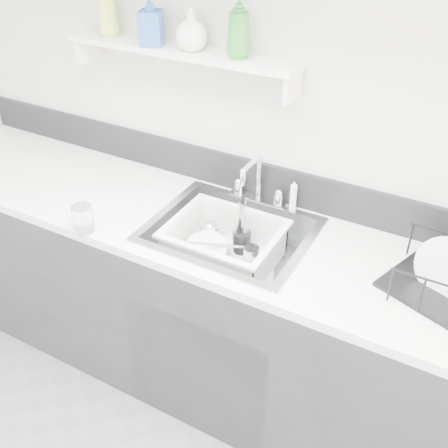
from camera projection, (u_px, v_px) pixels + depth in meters
The scene contains 18 objects.
room_shell at pixel (46, 124), 1.07m from camera, with size 3.50×3.00×2.60m.
counter_run at pixel (229, 314), 2.35m from camera, with size 3.20×0.62×0.92m.
backsplash at pixel (263, 180), 2.25m from camera, with size 3.20×0.02×0.16m, color black.
sink at pixel (230, 248), 2.14m from camera, with size 0.64×0.52×0.20m, color silver, non-canonical shape.
faucet at pixel (257, 189), 2.23m from camera, with size 0.26×0.18×0.23m.
side_sprayer at pixel (293, 196), 2.17m from camera, with size 0.03×0.03×0.14m, color white.
wall_shelf at pixel (180, 53), 2.05m from camera, with size 1.00×0.16×0.12m.
wash_tub at pixel (224, 245), 2.14m from camera, with size 0.45×0.37×0.17m, color white, non-canonical shape.
plate_stack at pixel (207, 254), 2.17m from camera, with size 0.23×0.22×0.09m.
utensil_cup at pixel (242, 240), 2.20m from camera, with size 0.08×0.08×0.25m.
ladle at pixel (212, 244), 2.19m from camera, with size 0.31×0.11×0.09m, color silver, non-canonical shape.
tumbler_in_tub at pixel (251, 257), 2.12m from camera, with size 0.06×0.06×0.09m, color white.
tumbler_counter at pixel (83, 219), 2.05m from camera, with size 0.08×0.08×0.11m, color white.
bowl_small at pixel (242, 274), 2.07m from camera, with size 0.10×0.10×0.03m, color white.
soap_bottle_a at pixel (107, 9), 2.12m from camera, with size 0.08×0.08×0.21m, color #C7E059.
soap_bottle_b at pixel (151, 20), 2.02m from camera, with size 0.09×0.09×0.19m, color #2651A2.
soap_bottle_c at pixel (191, 29), 1.97m from camera, with size 0.12×0.12×0.16m, color silver.
soap_bottle_d at pixel (239, 26), 1.88m from camera, with size 0.09×0.09×0.22m, color #247F2B.
Camera 1 is at (0.80, -0.31, 2.12)m, focal length 42.00 mm.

